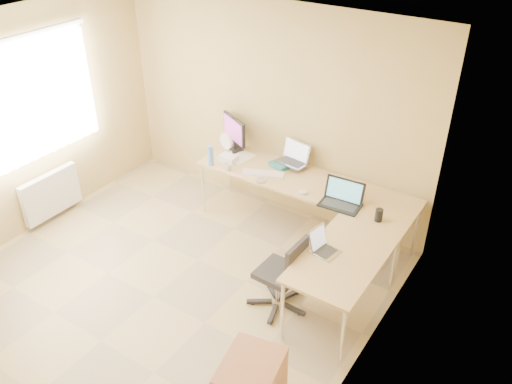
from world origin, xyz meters
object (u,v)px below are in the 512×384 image
Objects in this scene: monitor at (234,133)px; mug at (227,167)px; keyboard at (263,173)px; office_chair at (279,266)px; water_bottle at (211,156)px; laptop_center at (292,154)px; laptop_black at (341,195)px; desk_fan at (228,144)px; desk_main at (303,207)px; laptop_return at (325,244)px; desk_return at (341,285)px.

monitor is 0.58m from mug.
office_chair reaches higher than keyboard.
laptop_center is at bearing 30.66° from water_bottle.
desk_fan is at bearing 166.01° from laptop_black.
desk_fan is at bearing 141.99° from office_chair.
monitor reaches higher than desk_main.
laptop_return is (1.69, -0.76, 0.05)m from mug.
desk_fan is 0.93× the size of laptop_return.
laptop_black is (0.86, -0.46, -0.04)m from laptop_center.
desk_return is at bearing 23.90° from office_chair.
monitor is 0.77m from keyboard.
mug is (-1.46, -0.04, -0.09)m from laptop_black.
desk_main is 2.04× the size of desk_return.
desk_main is 29.04× the size of mug.
monitor is at bearing 105.55° from desk_fan.
desk_fan is (-1.13, 0.06, 0.50)m from desk_main.
laptop_black reaches higher than desk_return.
monitor is 0.17m from desk_fan.
desk_main is 0.64m from laptop_center.
laptop_black is at bearing 12.27° from monitor.
keyboard is 0.57× the size of office_chair.
desk_return is 1.73m from keyboard.
mug is at bearing 146.22° from office_chair.
monitor reaches higher than water_bottle.
laptop_center is 0.42m from keyboard.
laptop_center reaches higher than mug.
monitor reaches higher than laptop_black.
office_chair is at bearing -31.27° from water_bottle.
water_bottle is (-1.13, -0.30, 0.49)m from desk_main.
water_bottle reaches higher than keyboard.
laptop_center reaches higher than laptop_return.
keyboard is 0.44m from mug.
laptop_black is 1.06m from keyboard.
laptop_return is at bearing 24.96° from office_chair.
monitor is 1.38× the size of laptop_center.
laptop_center is 0.98m from laptop_black.
desk_main is at bearing 47.17° from laptop_return.
keyboard is at bearing 64.38° from laptop_return.
monitor reaches higher than desk_return.
laptop_black is 0.87× the size of keyboard.
mug is 0.26m from water_bottle.
keyboard is at bearing -1.83° from desk_fan.
mug is at bearing 159.28° from desk_return.
monitor is 1.20× the size of laptop_black.
keyboard is at bearing 170.37° from laptop_black.
monitor is 1.95× the size of desk_fan.
laptop_return is at bearing -40.62° from laptop_center.
laptop_black reaches higher than desk_main.
water_bottle reaches higher than laptop_return.
desk_return is at bearing -64.90° from laptop_black.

